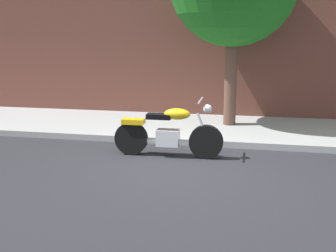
# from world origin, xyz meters

# --- Properties ---
(ground_plane) EXTENTS (60.00, 60.00, 0.00)m
(ground_plane) POSITION_xyz_m (0.00, 0.00, 0.00)
(ground_plane) COLOR #28282D
(sidewalk) EXTENTS (20.13, 3.07, 0.14)m
(sidewalk) POSITION_xyz_m (0.00, 3.10, 0.07)
(sidewalk) COLOR #A4A4A4
(sidewalk) RESTS_ON ground
(motorcycle) EXTENTS (2.16, 0.70, 1.16)m
(motorcycle) POSITION_xyz_m (-0.27, 0.69, 0.46)
(motorcycle) COLOR black
(motorcycle) RESTS_ON ground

